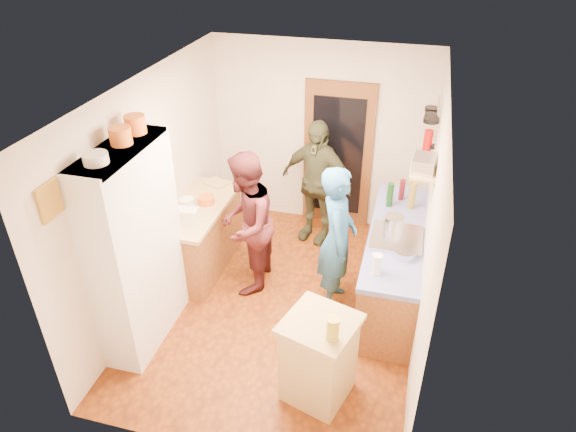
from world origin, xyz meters
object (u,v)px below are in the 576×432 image
at_px(hutch_body, 136,249).
at_px(island_base, 319,360).
at_px(right_counter_base, 393,266).
at_px(person_back, 317,182).
at_px(person_hob, 340,240).
at_px(person_left, 249,222).

relative_size(hutch_body, island_base, 2.56).
distance_m(right_counter_base, person_back, 1.56).
height_order(person_hob, person_left, person_left).
distance_m(hutch_body, person_hob, 2.16).
xyz_separation_m(right_counter_base, person_left, (-1.68, -0.22, 0.46)).
height_order(hutch_body, person_back, hutch_body).
height_order(person_left, person_back, person_left).
distance_m(right_counter_base, person_left, 1.76).
bearing_deg(person_back, island_base, -60.95).
distance_m(hutch_body, island_base, 2.10).
relative_size(right_counter_base, person_back, 1.26).
distance_m(person_hob, person_back, 1.38).
xyz_separation_m(right_counter_base, person_back, (-1.14, 0.97, 0.45)).
distance_m(person_left, person_back, 1.30).
xyz_separation_m(person_left, person_back, (0.54, 1.19, -0.01)).
height_order(right_counter_base, person_left, person_left).
bearing_deg(hutch_body, right_counter_base, 27.47).
relative_size(hutch_body, person_left, 1.25).
height_order(island_base, person_hob, person_hob).
bearing_deg(person_hob, hutch_body, 109.01).
bearing_deg(person_left, hutch_body, -40.94).
relative_size(person_hob, person_back, 1.01).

